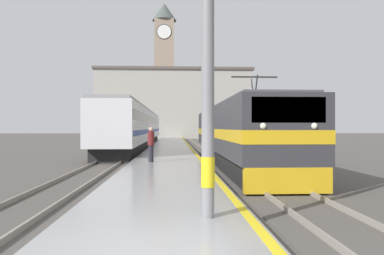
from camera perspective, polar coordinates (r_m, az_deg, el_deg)
ground_plane at (r=35.26m, az=-3.32°, el=-3.46°), size 200.00×200.00×0.00m
platform at (r=30.25m, az=-3.40°, el=-3.69°), size 3.89×140.00×0.36m
rail_track_near at (r=30.47m, az=3.85°, el=-3.95°), size 2.83×140.00×0.16m
rail_track_far at (r=30.50m, az=-10.02°, el=-3.94°), size 2.83×140.00×0.16m
locomotive_train at (r=21.43m, az=6.68°, el=-1.02°), size 2.92×19.82×4.38m
passenger_train at (r=41.29m, az=-8.13°, el=0.04°), size 2.92×39.45×4.01m
catenary_mast at (r=7.79m, az=3.41°, el=18.10°), size 3.16×0.27×8.33m
person_on_platform at (r=19.38m, az=-6.27°, el=-2.43°), size 0.34×0.34×1.80m
clock_tower at (r=80.35m, az=-4.24°, el=9.26°), size 5.08×5.08×28.38m
station_building at (r=73.26m, az=-2.77°, el=3.66°), size 30.34×7.01×13.52m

